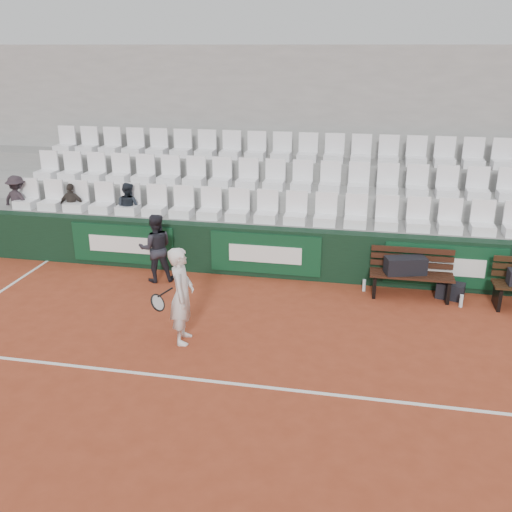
{
  "coord_description": "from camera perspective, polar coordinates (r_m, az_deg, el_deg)",
  "views": [
    {
      "loc": [
        1.67,
        -6.56,
        4.39
      ],
      "look_at": [
        -0.1,
        2.4,
        1.0
      ],
      "focal_mm": 40.0,
      "sensor_mm": 36.0,
      "label": 1
    }
  ],
  "objects": [
    {
      "name": "grandstand_rear_wall",
      "position": [
        13.99,
        4.29,
        11.29
      ],
      "size": [
        18.0,
        0.3,
        4.4
      ],
      "primitive_type": "cube",
      "color": "gray",
      "rests_on": "ground"
    },
    {
      "name": "tennis_player",
      "position": [
        8.84,
        -7.44,
        -3.94
      ],
      "size": [
        0.72,
        0.62,
        1.56
      ],
      "color": "silver",
      "rests_on": "ground"
    },
    {
      "name": "back_barrier",
      "position": [
        11.36,
        2.41,
        0.32
      ],
      "size": [
        18.0,
        0.34,
        1.0
      ],
      "color": "black",
      "rests_on": "ground"
    },
    {
      "name": "spectator_a",
      "position": [
        13.72,
        -22.96,
        6.91
      ],
      "size": [
        0.81,
        0.56,
        1.15
      ],
      "primitive_type": "imported",
      "rotation": [
        0.0,
        0.0,
        2.96
      ],
      "color": "#282026",
      "rests_on": "grandstand_tier_front"
    },
    {
      "name": "seat_row_front",
      "position": [
        11.56,
        2.49,
        4.9
      ],
      "size": [
        11.9,
        0.44,
        0.63
      ],
      "primitive_type": "cube",
      "color": "white",
      "rests_on": "grandstand_tier_front"
    },
    {
      "name": "ball_kid",
      "position": [
        11.26,
        -9.98,
        0.8
      ],
      "size": [
        0.81,
        0.73,
        1.36
      ],
      "primitive_type": "imported",
      "rotation": [
        0.0,
        0.0,
        3.52
      ],
      "color": "black",
      "rests_on": "ground"
    },
    {
      "name": "seat_row_back",
      "position": [
        13.2,
        3.84,
        10.83
      ],
      "size": [
        11.9,
        0.44,
        0.63
      ],
      "primitive_type": "cube",
      "color": "white",
      "rests_on": "grandstand_tier_back"
    },
    {
      "name": "seat_row_mid",
      "position": [
        12.36,
        3.21,
        8.06
      ],
      "size": [
        11.9,
        0.44,
        0.63
      ],
      "primitive_type": "cube",
      "color": "white",
      "rests_on": "grandstand_tier_mid"
    },
    {
      "name": "grandstand_tier_front",
      "position": [
        11.96,
        2.56,
        1.36
      ],
      "size": [
        18.0,
        0.95,
        1.0
      ],
      "primitive_type": "cube",
      "color": "gray",
      "rests_on": "ground"
    },
    {
      "name": "bench_left",
      "position": [
        10.91,
        15.18,
        -2.85
      ],
      "size": [
        1.5,
        0.56,
        0.45
      ],
      "primitive_type": "cube",
      "color": "#351A10",
      "rests_on": "ground"
    },
    {
      "name": "ground",
      "position": [
        8.07,
        -2.66,
        -12.62
      ],
      "size": [
        80.0,
        80.0,
        0.0
      ],
      "primitive_type": "plane",
      "color": "#983C22",
      "rests_on": "ground"
    },
    {
      "name": "water_bottle_near",
      "position": [
        11.0,
        10.76,
        -2.89
      ],
      "size": [
        0.06,
        0.06,
        0.23
      ],
      "primitive_type": "cylinder",
      "color": "silver",
      "rests_on": "ground"
    },
    {
      "name": "spectator_c",
      "position": [
        12.46,
        -12.79,
        6.7
      ],
      "size": [
        0.63,
        0.55,
        1.11
      ],
      "primitive_type": "imported",
      "rotation": [
        0.0,
        0.0,
        2.87
      ],
      "color": "black",
      "rests_on": "grandstand_tier_front"
    },
    {
      "name": "grandstand_tier_mid",
      "position": [
        12.79,
        3.23,
        3.67
      ],
      "size": [
        18.0,
        0.95,
        1.45
      ],
      "primitive_type": "cube",
      "color": "gray",
      "rests_on": "ground"
    },
    {
      "name": "sports_bag_left",
      "position": [
        10.76,
        14.72,
        -0.92
      ],
      "size": [
        0.79,
        0.51,
        0.31
      ],
      "primitive_type": "cube",
      "rotation": [
        0.0,
        0.0,
        0.29
      ],
      "color": "black",
      "rests_on": "bench_left"
    },
    {
      "name": "sports_bag_ground",
      "position": [
        11.09,
        18.86,
        -3.29
      ],
      "size": [
        0.54,
        0.41,
        0.29
      ],
      "primitive_type": "cube",
      "rotation": [
        0.0,
        0.0,
        -0.26
      ],
      "color": "black",
      "rests_on": "ground"
    },
    {
      "name": "spectator_b",
      "position": [
        13.05,
        -18.09,
        6.62
      ],
      "size": [
        0.62,
        0.28,
        1.03
      ],
      "primitive_type": "imported",
      "rotation": [
        0.0,
        0.0,
        3.19
      ],
      "color": "#312C27",
      "rests_on": "grandstand_tier_front"
    },
    {
      "name": "court_baseline",
      "position": [
        8.07,
        -2.66,
        -12.59
      ],
      "size": [
        18.0,
        0.06,
        0.01
      ],
      "primitive_type": "cube",
      "color": "white",
      "rests_on": "ground"
    },
    {
      "name": "water_bottle_far",
      "position": [
        10.8,
        19.84,
        -4.25
      ],
      "size": [
        0.07,
        0.07,
        0.23
      ],
      "primitive_type": "cylinder",
      "color": "silver",
      "rests_on": "ground"
    },
    {
      "name": "grandstand_tier_back",
      "position": [
        13.64,
        3.82,
        5.7
      ],
      "size": [
        18.0,
        0.95,
        1.9
      ],
      "primitive_type": "cube",
      "color": "gray",
      "rests_on": "ground"
    }
  ]
}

